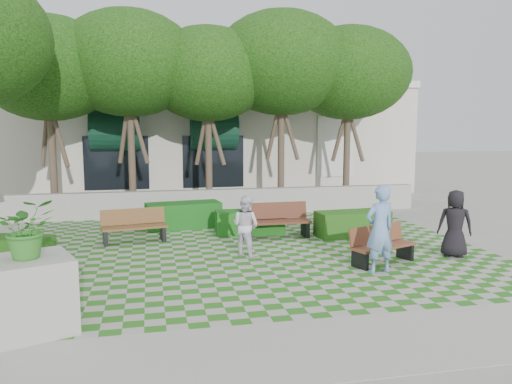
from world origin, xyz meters
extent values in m
plane|color=gray|center=(0.00, 0.00, 0.00)|extent=(90.00, 90.00, 0.00)
plane|color=#2B721E|center=(0.00, 1.00, 0.01)|extent=(12.00, 12.00, 0.00)
cube|color=#9E9B93|center=(0.00, -4.70, 0.01)|extent=(16.00, 2.00, 0.01)
cube|color=#9E9B93|center=(0.00, 6.20, 0.45)|extent=(15.00, 0.36, 0.90)
cube|color=brown|center=(2.93, -0.89, 0.41)|extent=(1.70, 1.04, 0.05)
cube|color=brown|center=(2.85, -0.67, 0.65)|extent=(1.56, 0.68, 0.41)
cube|color=black|center=(2.25, -1.14, 0.20)|extent=(0.24, 0.45, 0.40)
cube|color=black|center=(3.61, -0.63, 0.20)|extent=(0.24, 0.45, 0.40)
cube|color=#50291B|center=(1.24, 2.16, 0.46)|extent=(1.85, 0.59, 0.06)
cube|color=#50291B|center=(1.24, 2.43, 0.74)|extent=(1.85, 0.15, 0.46)
cube|color=black|center=(0.42, 2.15, 0.23)|extent=(0.11, 0.51, 0.45)
cube|color=black|center=(2.06, 2.17, 0.23)|extent=(0.11, 0.51, 0.45)
cube|color=brown|center=(-2.62, 2.41, 0.42)|extent=(1.76, 0.79, 0.06)
cube|color=brown|center=(-2.66, 2.65, 0.68)|extent=(1.70, 0.40, 0.43)
cube|color=black|center=(-3.36, 2.28, 0.21)|extent=(0.17, 0.48, 0.42)
cube|color=black|center=(-1.87, 2.53, 0.21)|extent=(0.17, 0.48, 0.42)
cube|color=#1F4E14|center=(3.39, 1.95, 0.36)|extent=(2.09, 0.95, 0.72)
cube|color=#165417|center=(0.61, 2.89, 0.34)|extent=(1.97, 0.86, 0.68)
cube|color=#155018|center=(-1.20, 4.14, 0.39)|extent=(2.33, 1.20, 0.78)
cube|color=#1B4612|center=(-5.28, 0.83, 0.32)|extent=(1.94, 1.30, 0.63)
cube|color=#9E9B93|center=(-3.98, -3.23, 0.57)|extent=(1.48, 1.48, 1.14)
imported|color=#307C26|center=(-3.98, -3.23, 1.59)|extent=(1.00, 0.94, 0.89)
imported|color=#7095CD|center=(2.51, -1.52, 0.94)|extent=(0.75, 0.56, 1.88)
imported|color=black|center=(4.86, -0.67, 0.81)|extent=(0.94, 0.82, 1.61)
imported|color=white|center=(0.03, 0.52, 0.73)|extent=(0.89, 0.89, 1.45)
cylinder|color=#47382B|center=(-5.50, 7.60, 1.82)|extent=(0.26, 0.26, 3.64)
ellipsoid|color=#1E4C11|center=(-5.50, 7.60, 5.07)|extent=(4.80, 4.80, 3.60)
cylinder|color=#47382B|center=(-2.80, 7.60, 1.90)|extent=(0.26, 0.26, 3.81)
ellipsoid|color=#1E4C11|center=(-2.80, 7.60, 5.30)|extent=(5.00, 5.00, 3.75)
cylinder|color=#47382B|center=(0.00, 7.60, 1.79)|extent=(0.26, 0.26, 3.58)
ellipsoid|color=#1E4C11|center=(0.00, 7.60, 4.99)|extent=(4.60, 4.60, 3.45)
cylinder|color=#47382B|center=(2.80, 7.60, 1.96)|extent=(0.26, 0.26, 3.92)
ellipsoid|color=#1E4C11|center=(2.80, 7.60, 5.46)|extent=(5.20, 5.20, 3.90)
cylinder|color=#47382B|center=(5.50, 7.60, 1.85)|extent=(0.26, 0.26, 3.70)
ellipsoid|color=#1E4C11|center=(5.50, 7.60, 5.15)|extent=(4.80, 4.80, 3.60)
cube|color=beige|center=(1.00, 14.20, 2.50)|extent=(18.00, 8.00, 5.00)
cube|color=white|center=(1.00, 10.20, 5.00)|extent=(18.00, 0.30, 0.30)
cube|color=black|center=(6.00, 10.18, 2.20)|extent=(1.40, 0.10, 2.40)
cylinder|color=#0E3624|center=(-3.50, 10.18, 3.00)|extent=(3.00, 1.80, 1.80)
cube|color=black|center=(-3.50, 10.18, 1.60)|extent=(2.60, 0.08, 2.20)
cylinder|color=#0E3624|center=(0.50, 10.18, 3.00)|extent=(3.00, 1.80, 1.80)
cube|color=black|center=(0.50, 10.18, 1.60)|extent=(2.60, 0.08, 2.20)
camera|label=1|loc=(-2.19, -11.02, 3.08)|focal=35.00mm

